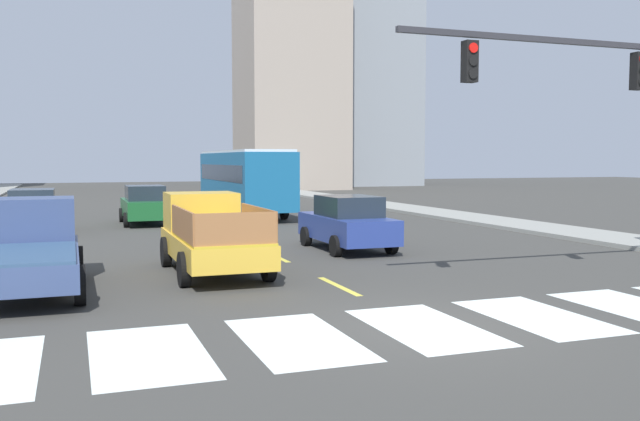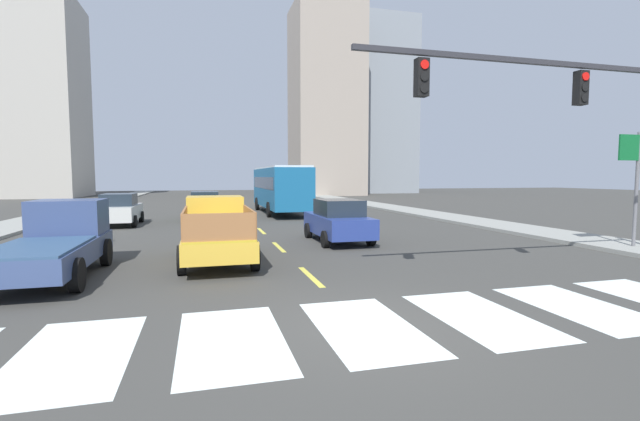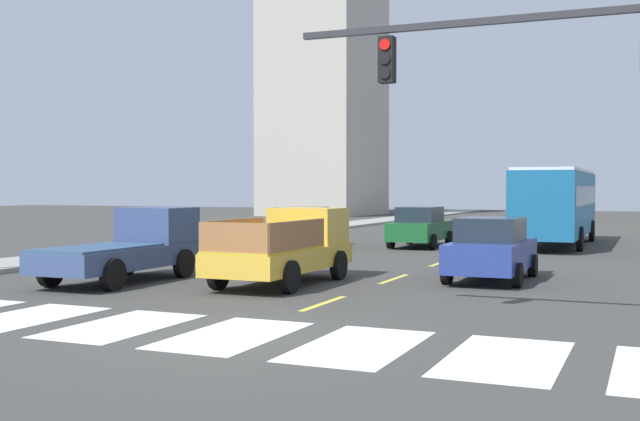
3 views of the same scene
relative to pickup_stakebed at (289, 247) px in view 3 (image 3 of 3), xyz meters
name	(u,v)px [view 3 (image 3 of 3)]	position (x,y,z in m)	size (l,w,h in m)	color
ground_plane	(232,335)	(2.32, -7.11, -0.94)	(160.00, 160.00, 0.00)	#3C3B37
sidewalk_left	(192,243)	(-9.96, 10.89, -0.86)	(2.80, 110.00, 0.15)	gray
crosswalk_stripe_2	(24,317)	(-2.29, -7.11, -0.93)	(1.66, 3.21, 0.01)	silver
crosswalk_stripe_3	(122,326)	(0.01, -7.11, -0.93)	(1.66, 3.21, 0.01)	silver
crosswalk_stripe_4	(232,335)	(2.32, -7.11, -0.93)	(1.66, 3.21, 0.01)	silver
crosswalk_stripe_5	(359,346)	(4.62, -7.11, -0.93)	(1.66, 3.21, 0.01)	silver
crosswalk_stripe_6	(506,358)	(6.93, -7.11, -0.93)	(1.66, 3.21, 0.01)	silver
lane_dash_0	(324,303)	(2.32, -3.11, -0.93)	(0.16, 2.40, 0.01)	gold
lane_dash_1	(394,279)	(2.32, 1.89, -0.93)	(0.16, 2.40, 0.01)	gold
lane_dash_2	(440,263)	(2.32, 6.89, -0.93)	(0.16, 2.40, 0.01)	gold
lane_dash_3	(472,252)	(2.32, 11.89, -0.93)	(0.16, 2.40, 0.01)	gold
lane_dash_4	(495,244)	(2.32, 16.89, -0.93)	(0.16, 2.40, 0.01)	gold
lane_dash_5	(514,237)	(2.32, 21.89, -0.93)	(0.16, 2.40, 0.01)	gold
lane_dash_6	(528,232)	(2.32, 26.89, -0.93)	(0.16, 2.40, 0.01)	gold
lane_dash_7	(540,228)	(2.32, 31.89, -0.93)	(0.16, 2.40, 0.01)	gold
pickup_stakebed	(289,247)	(0.00, 0.00, 0.00)	(2.18, 5.20, 1.96)	gold
pickup_dark	(132,247)	(-4.18, -1.19, -0.02)	(2.18, 5.20, 1.96)	#364773
city_bus	(556,201)	(4.97, 16.85, 1.02)	(2.72, 10.80, 3.32)	#185D8D
sedan_far	(491,249)	(4.86, 2.60, -0.08)	(2.02, 4.40, 1.72)	navy
sedan_mid	(303,227)	(-4.76, 11.39, -0.08)	(2.02, 4.40, 1.72)	silver
sedan_near_right	(420,227)	(-0.29, 13.70, -0.08)	(2.02, 4.40, 1.72)	#195729
block_mid_left	(325,82)	(-19.99, 49.84, 11.70)	(8.99, 11.71, 25.27)	#AFA99E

